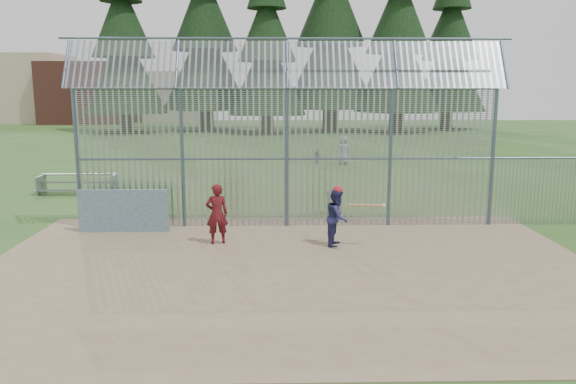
{
  "coord_description": "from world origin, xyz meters",
  "views": [
    {
      "loc": [
        -0.35,
        -12.57,
        3.98
      ],
      "look_at": [
        0.0,
        2.0,
        1.3
      ],
      "focal_mm": 35.0,
      "sensor_mm": 36.0,
      "label": 1
    }
  ],
  "objects_px": {
    "bleacher": "(78,183)",
    "onlooker": "(217,214)",
    "batter": "(337,217)",
    "dugout_wall": "(123,211)",
    "trash_can": "(335,203)"
  },
  "relations": [
    {
      "from": "dugout_wall",
      "to": "onlooker",
      "type": "xyz_separation_m",
      "value": [
        2.75,
        -1.28,
        0.19
      ]
    },
    {
      "from": "bleacher",
      "to": "onlooker",
      "type": "bearing_deg",
      "value": -50.15
    },
    {
      "from": "trash_can",
      "to": "bleacher",
      "type": "xyz_separation_m",
      "value": [
        -9.53,
        3.88,
        0.03
      ]
    },
    {
      "from": "dugout_wall",
      "to": "batter",
      "type": "bearing_deg",
      "value": -14.66
    },
    {
      "from": "batter",
      "to": "bleacher",
      "type": "distance_m",
      "value": 11.91
    },
    {
      "from": "batter",
      "to": "trash_can",
      "type": "height_order",
      "value": "batter"
    },
    {
      "from": "batter",
      "to": "onlooker",
      "type": "relative_size",
      "value": 0.93
    },
    {
      "from": "trash_can",
      "to": "bleacher",
      "type": "height_order",
      "value": "trash_can"
    },
    {
      "from": "dugout_wall",
      "to": "onlooker",
      "type": "relative_size",
      "value": 1.59
    },
    {
      "from": "dugout_wall",
      "to": "onlooker",
      "type": "bearing_deg",
      "value": -25.02
    },
    {
      "from": "batter",
      "to": "dugout_wall",
      "type": "bearing_deg",
      "value": 91.65
    },
    {
      "from": "dugout_wall",
      "to": "bleacher",
      "type": "xyz_separation_m",
      "value": [
        -3.35,
        6.03,
        -0.21
      ]
    },
    {
      "from": "batter",
      "to": "bleacher",
      "type": "relative_size",
      "value": 0.49
    },
    {
      "from": "batter",
      "to": "onlooker",
      "type": "distance_m",
      "value": 3.1
    },
    {
      "from": "dugout_wall",
      "to": "bleacher",
      "type": "distance_m",
      "value": 6.9
    }
  ]
}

